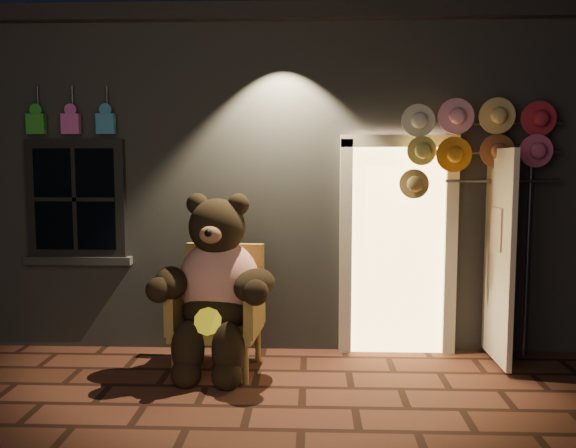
{
  "coord_description": "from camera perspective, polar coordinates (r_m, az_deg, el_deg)",
  "views": [
    {
      "loc": [
        0.49,
        -4.63,
        1.93
      ],
      "look_at": [
        0.27,
        1.0,
        1.35
      ],
      "focal_mm": 38.0,
      "sensor_mm": 36.0,
      "label": 1
    }
  ],
  "objects": [
    {
      "name": "ground",
      "position": [
        5.04,
        -3.65,
        -16.66
      ],
      "size": [
        60.0,
        60.0,
        0.0
      ],
      "primitive_type": "plane",
      "color": "brown",
      "rests_on": "ground"
    },
    {
      "name": "shop_building",
      "position": [
        8.63,
        -1.01,
        4.58
      ],
      "size": [
        7.3,
        5.95,
        3.51
      ],
      "color": "slate",
      "rests_on": "ground"
    },
    {
      "name": "wicker_armchair",
      "position": [
        5.77,
        -6.39,
        -7.78
      ],
      "size": [
        0.85,
        0.78,
        1.15
      ],
      "rotation": [
        0.0,
        0.0,
        -0.09
      ],
      "color": "#A78841",
      "rests_on": "ground"
    },
    {
      "name": "teddy_bear",
      "position": [
        5.58,
        -6.73,
        -5.79
      ],
      "size": [
        1.2,
        0.98,
        1.66
      ],
      "rotation": [
        0.0,
        0.0,
        -0.09
      ],
      "color": "red",
      "rests_on": "ground"
    },
    {
      "name": "hat_rack",
      "position": [
        6.11,
        16.96,
        7.05
      ],
      "size": [
        1.54,
        0.22,
        2.49
      ],
      "color": "#59595E",
      "rests_on": "ground"
    }
  ]
}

